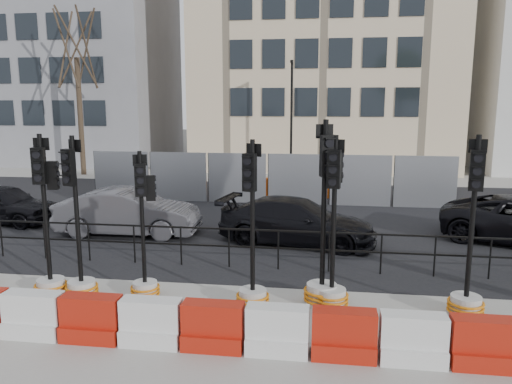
# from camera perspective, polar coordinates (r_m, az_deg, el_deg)

# --- Properties ---
(ground) EXTENTS (120.00, 120.00, 0.00)m
(ground) POSITION_cam_1_polar(r_m,az_deg,el_deg) (11.22, -4.28, -10.63)
(ground) COLOR #51514C
(ground) RESTS_ON ground
(sidewalk_near) EXTENTS (40.00, 6.00, 0.02)m
(sidewalk_near) POSITION_cam_1_polar(r_m,az_deg,el_deg) (8.57, -8.76, -17.62)
(sidewalk_near) COLOR gray
(sidewalk_near) RESTS_ON ground
(road) EXTENTS (40.00, 14.00, 0.03)m
(road) POSITION_cam_1_polar(r_m,az_deg,el_deg) (17.83, 0.51, -2.60)
(road) COLOR black
(road) RESTS_ON ground
(sidewalk_far) EXTENTS (40.00, 4.00, 0.02)m
(sidewalk_far) POSITION_cam_1_polar(r_m,az_deg,el_deg) (26.63, 3.06, 1.69)
(sidewalk_far) COLOR gray
(sidewalk_far) RESTS_ON ground
(building_grey) EXTENTS (11.00, 9.06, 14.00)m
(building_grey) POSITION_cam_1_polar(r_m,az_deg,el_deg) (36.21, -19.33, 14.52)
(building_grey) COLOR gray
(building_grey) RESTS_ON ground
(building_cream) EXTENTS (15.00, 10.06, 18.00)m
(building_cream) POSITION_cam_1_polar(r_m,az_deg,el_deg) (32.60, 7.91, 19.06)
(building_cream) COLOR beige
(building_cream) RESTS_ON ground
(kerb_railing) EXTENTS (18.00, 0.04, 1.00)m
(kerb_railing) POSITION_cam_1_polar(r_m,az_deg,el_deg) (12.11, -3.11, -5.59)
(kerb_railing) COLOR black
(kerb_railing) RESTS_ON ground
(heras_fencing) EXTENTS (14.33, 1.72, 2.00)m
(heras_fencing) POSITION_cam_1_polar(r_m,az_deg,el_deg) (20.43, 1.51, 0.96)
(heras_fencing) COLOR #96989E
(heras_fencing) RESTS_ON ground
(lamp_post_far) EXTENTS (0.12, 0.56, 6.00)m
(lamp_post_far) POSITION_cam_1_polar(r_m,az_deg,el_deg) (25.28, 4.07, 8.54)
(lamp_post_far) COLOR black
(lamp_post_far) RESTS_ON ground
(tree_bare_far) EXTENTS (2.00, 2.00, 9.00)m
(tree_bare_far) POSITION_cam_1_polar(r_m,az_deg,el_deg) (29.07, -19.86, 14.97)
(tree_bare_far) COLOR #473828
(tree_bare_far) RESTS_ON ground
(barrier_row) EXTENTS (12.55, 0.50, 0.80)m
(barrier_row) POSITION_cam_1_polar(r_m,az_deg,el_deg) (8.58, -8.43, -14.91)
(barrier_row) COLOR #AA190D
(barrier_row) RESTS_ON ground
(traffic_signal_b) EXTENTS (0.67, 0.67, 3.38)m
(traffic_signal_b) POSITION_cam_1_polar(r_m,az_deg,el_deg) (11.09, -22.56, -7.26)
(traffic_signal_b) COLOR beige
(traffic_signal_b) RESTS_ON ground
(traffic_signal_c) EXTENTS (0.66, 0.66, 3.36)m
(traffic_signal_c) POSITION_cam_1_polar(r_m,az_deg,el_deg) (10.81, -19.49, -8.13)
(traffic_signal_c) COLOR beige
(traffic_signal_c) RESTS_ON ground
(traffic_signal_d) EXTENTS (0.60, 0.60, 3.05)m
(traffic_signal_d) POSITION_cam_1_polar(r_m,az_deg,el_deg) (10.48, -12.60, -8.17)
(traffic_signal_d) COLOR beige
(traffic_signal_d) RESTS_ON ground
(traffic_signal_e) EXTENTS (0.65, 0.65, 3.32)m
(traffic_signal_e) POSITION_cam_1_polar(r_m,az_deg,el_deg) (9.77, -0.43, -9.55)
(traffic_signal_e) COLOR beige
(traffic_signal_e) RESTS_ON ground
(traffic_signal_f) EXTENTS (0.72, 0.72, 3.67)m
(traffic_signal_f) POSITION_cam_1_polar(r_m,az_deg,el_deg) (9.97, 7.70, -8.08)
(traffic_signal_f) COLOR beige
(traffic_signal_f) RESTS_ON ground
(traffic_signal_g) EXTENTS (0.67, 0.67, 3.39)m
(traffic_signal_g) POSITION_cam_1_polar(r_m,az_deg,el_deg) (9.89, 8.68, -9.31)
(traffic_signal_g) COLOR beige
(traffic_signal_g) RESTS_ON ground
(traffic_signal_h) EXTENTS (0.68, 0.68, 3.43)m
(traffic_signal_h) POSITION_cam_1_polar(r_m,az_deg,el_deg) (10.21, 23.02, -9.39)
(traffic_signal_h) COLOR beige
(traffic_signal_h) RESTS_ON ground
(car_a) EXTENTS (2.50, 4.21, 1.30)m
(car_a) POSITION_cam_1_polar(r_m,az_deg,el_deg) (18.59, -26.98, -1.20)
(car_a) COLOR black
(car_a) RESTS_ON ground
(car_b) EXTENTS (1.82, 4.38, 1.41)m
(car_b) POSITION_cam_1_polar(r_m,az_deg,el_deg) (15.55, -14.39, -2.26)
(car_b) COLOR #48474C
(car_b) RESTS_ON ground
(car_c) EXTENTS (3.44, 5.13, 1.30)m
(car_c) POSITION_cam_1_polar(r_m,az_deg,el_deg) (14.22, 4.72, -3.36)
(car_c) COLOR black
(car_c) RESTS_ON ground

